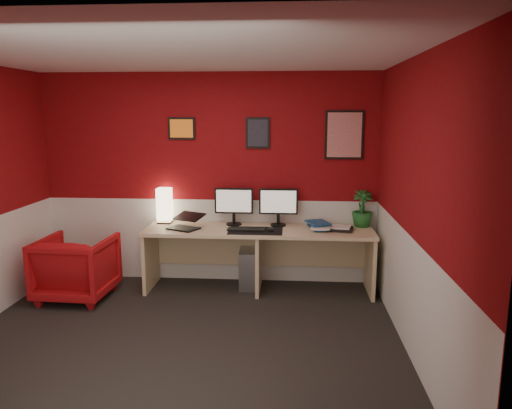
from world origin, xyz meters
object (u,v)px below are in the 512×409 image
object	(u,v)px
monitor_right	(278,201)
zen_tray	(337,229)
laptop	(183,220)
monitor_left	(234,201)
armchair	(77,267)
potted_plant	(362,209)
desk	(259,260)
shoji_lamp	(165,206)
pc_tower	(248,267)

from	to	relation	value
monitor_right	zen_tray	bearing A→B (deg)	-14.05
laptop	monitor_right	xyz separation A→B (m)	(1.07, 0.26, 0.18)
monitor_left	armchair	size ratio (longest dim) A/B	0.75
monitor_left	zen_tray	bearing A→B (deg)	-8.22
monitor_left	potted_plant	xyz separation A→B (m)	(1.49, 0.02, -0.08)
laptop	zen_tray	distance (m)	1.74
desk	armchair	world-z (taller)	desk
desk	shoji_lamp	world-z (taller)	shoji_lamp
laptop	potted_plant	xyz separation A→B (m)	(2.04, 0.29, 0.10)
shoji_lamp	laptop	world-z (taller)	shoji_lamp
desk	monitor_left	world-z (taller)	monitor_left
monitor_right	potted_plant	xyz separation A→B (m)	(0.97, 0.03, -0.08)
monitor_left	pc_tower	world-z (taller)	monitor_left
pc_tower	armchair	bearing A→B (deg)	-167.07
desk	armchair	size ratio (longest dim) A/B	3.37
laptop	monitor_left	size ratio (longest dim) A/B	0.57
desk	laptop	size ratio (longest dim) A/B	7.88
monitor_right	zen_tray	xyz separation A→B (m)	(0.67, -0.17, -0.28)
desk	pc_tower	bearing A→B (deg)	135.29
pc_tower	zen_tray	bearing A→B (deg)	-9.11
laptop	armchair	bearing A→B (deg)	-137.98
desk	shoji_lamp	bearing A→B (deg)	168.45
monitor_left	monitor_right	distance (m)	0.52
monitor_right	laptop	bearing A→B (deg)	-166.30
monitor_left	armchair	bearing A→B (deg)	-161.24
laptop	armchair	size ratio (longest dim) A/B	0.43
shoji_lamp	armchair	world-z (taller)	shoji_lamp
armchair	monitor_right	bearing A→B (deg)	-163.28
monitor_left	potted_plant	world-z (taller)	monitor_left
laptop	monitor_right	size ratio (longest dim) A/B	0.57
pc_tower	laptop	bearing A→B (deg)	-166.32
desk	armchair	xyz separation A→B (m)	(-1.99, -0.39, -0.01)
shoji_lamp	pc_tower	xyz separation A→B (m)	(1.01, -0.10, -0.70)
laptop	pc_tower	xyz separation A→B (m)	(0.72, 0.21, -0.61)
potted_plant	pc_tower	world-z (taller)	potted_plant
pc_tower	monitor_left	bearing A→B (deg)	159.64
potted_plant	pc_tower	size ratio (longest dim) A/B	0.94
laptop	potted_plant	distance (m)	2.06
monitor_left	zen_tray	size ratio (longest dim) A/B	1.66
monitor_right	armchair	size ratio (longest dim) A/B	0.75
shoji_lamp	zen_tray	bearing A→B (deg)	-6.16
shoji_lamp	pc_tower	world-z (taller)	shoji_lamp
laptop	pc_tower	size ratio (longest dim) A/B	0.73
zen_tray	laptop	bearing A→B (deg)	-176.89
zen_tray	potted_plant	distance (m)	0.41
potted_plant	laptop	bearing A→B (deg)	-171.94
zen_tray	pc_tower	size ratio (longest dim) A/B	0.78
zen_tray	armchair	size ratio (longest dim) A/B	0.45
zen_tray	shoji_lamp	bearing A→B (deg)	173.84
monitor_right	pc_tower	size ratio (longest dim) A/B	1.29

